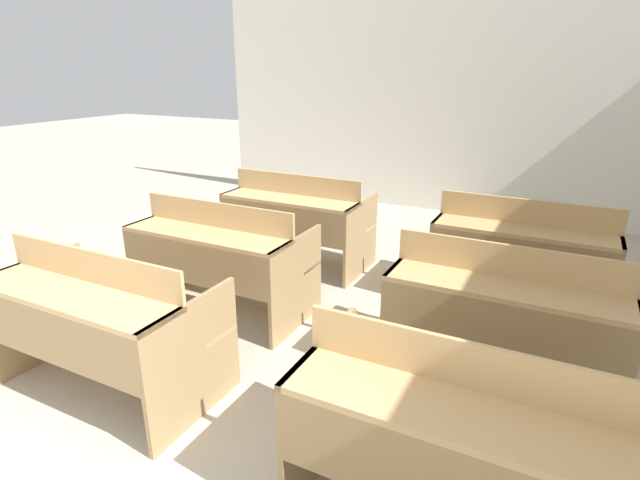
% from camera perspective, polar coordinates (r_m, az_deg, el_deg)
% --- Properties ---
extents(wall_back, '(6.50, 0.06, 2.92)m').
position_cam_1_polar(wall_back, '(6.76, 14.45, 15.37)').
color(wall_back, white).
rests_on(wall_back, ground_plane).
extents(bench_front_left, '(1.32, 0.73, 0.90)m').
position_cam_1_polar(bench_front_left, '(3.18, -23.83, -8.24)').
color(bench_front_left, '#9A7B51').
rests_on(bench_front_left, ground_plane).
extents(bench_front_right, '(1.32, 0.73, 0.90)m').
position_cam_1_polar(bench_front_right, '(2.19, 15.92, -20.79)').
color(bench_front_right, '#92744A').
rests_on(bench_front_right, ground_plane).
extents(bench_second_left, '(1.32, 0.73, 0.90)m').
position_cam_1_polar(bench_second_left, '(3.92, -11.32, -1.75)').
color(bench_second_left, '#98794F').
rests_on(bench_second_left, ground_plane).
extents(bench_second_right, '(1.32, 0.73, 0.90)m').
position_cam_1_polar(bench_second_right, '(3.18, 20.33, -7.76)').
color(bench_second_right, olive).
rests_on(bench_second_right, ground_plane).
extents(bench_third_left, '(1.32, 0.73, 0.90)m').
position_cam_1_polar(bench_third_left, '(4.79, -2.65, 2.54)').
color(bench_third_left, '#9A7C52').
rests_on(bench_third_left, ground_plane).
extents(bench_third_right, '(1.32, 0.73, 0.90)m').
position_cam_1_polar(bench_third_right, '(4.23, 22.06, -1.23)').
color(bench_third_right, olive).
rests_on(bench_third_right, ground_plane).
extents(schoolbag, '(0.35, 0.29, 0.36)m').
position_cam_1_polar(schoolbag, '(4.19, -30.40, -7.19)').
color(schoolbag, navy).
rests_on(schoolbag, ground_plane).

